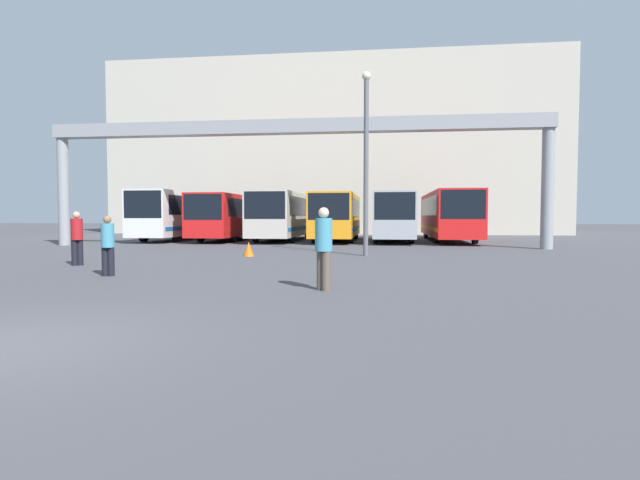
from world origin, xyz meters
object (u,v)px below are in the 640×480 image
bus_slot_0 (179,213)px  lamp_post (366,156)px  bus_slot_4 (393,214)px  pedestrian_mid_right (324,246)px  traffic_cone (249,249)px  pedestrian_far_center (77,237)px  bus_slot_2 (284,214)px  bus_slot_5 (448,213)px  bus_slot_3 (337,214)px  bus_slot_1 (233,215)px  pedestrian_mid_left (108,244)px

bus_slot_0 → lamp_post: 17.98m
bus_slot_4 → pedestrian_mid_right: size_ratio=5.65×
traffic_cone → lamp_post: (4.70, 0.82, 3.79)m
pedestrian_far_center → bus_slot_4: bearing=18.4°
bus_slot_2 → bus_slot_5: 10.87m
bus_slot_2 → bus_slot_3: size_ratio=1.09×
pedestrian_far_center → bus_slot_5: bearing=12.1°
pedestrian_mid_right → bus_slot_3: bearing=137.0°
bus_slot_5 → traffic_cone: 17.02m
lamp_post → traffic_cone: bearing=-170.2°
bus_slot_1 → bus_slot_3: bus_slot_3 is taller
pedestrian_far_center → lamp_post: (9.31, 5.19, 3.14)m
bus_slot_2 → traffic_cone: (1.20, -13.23, -1.50)m
bus_slot_1 → bus_slot_4: bearing=-3.3°
bus_slot_0 → pedestrian_far_center: (3.83, -17.26, -0.90)m
bus_slot_2 → bus_slot_4: size_ratio=1.07×
bus_slot_2 → pedestrian_mid_left: bearing=-92.3°
bus_slot_0 → bus_slot_2: 7.24m
bus_slot_2 → bus_slot_4: bus_slot_2 is taller
bus_slot_0 → bus_slot_4: size_ratio=1.00×
pedestrian_far_center → pedestrian_mid_left: pedestrian_far_center is taller
pedestrian_mid_right → traffic_cone: 9.78m
bus_slot_0 → pedestrian_far_center: bearing=-77.5°
bus_slot_2 → pedestrian_far_center: (-3.41, -17.60, -0.85)m
pedestrian_far_center → traffic_cone: pedestrian_far_center is taller
bus_slot_0 → pedestrian_mid_left: bearing=-72.1°
bus_slot_1 → pedestrian_mid_left: bearing=-82.2°
bus_slot_4 → pedestrian_mid_left: size_ratio=6.25×
bus_slot_1 → lamp_post: lamp_post is taller
bus_slot_2 → bus_slot_3: bus_slot_2 is taller
bus_slot_3 → pedestrian_far_center: 18.54m
bus_slot_1 → bus_slot_2: 3.63m
pedestrian_far_center → pedestrian_mid_left: size_ratio=1.08×
bus_slot_0 → bus_slot_1: 3.67m
bus_slot_0 → traffic_cone: 15.48m
bus_slot_3 → bus_slot_5: (7.23, 1.17, 0.07)m
traffic_cone → pedestrian_mid_left: bearing=-106.0°
bus_slot_0 → lamp_post: bearing=-42.6°
bus_slot_0 → bus_slot_3: bearing=-0.7°
pedestrian_mid_right → traffic_cone: (-4.12, 8.84, -0.67)m
bus_slot_3 → pedestrian_far_center: bus_slot_3 is taller
bus_slot_0 → bus_slot_5: size_ratio=0.83×
pedestrian_far_center → traffic_cone: (4.61, 4.37, -0.65)m
pedestrian_mid_left → pedestrian_mid_right: 6.40m
bus_slot_3 → lamp_post: (2.29, -11.95, 2.35)m
lamp_post → bus_slot_0: bearing=137.4°
bus_slot_0 → bus_slot_1: bearing=9.4°
bus_slot_4 → lamp_post: lamp_post is taller
pedestrian_far_center → traffic_cone: bearing=3.5°
bus_slot_1 → bus_slot_0: bearing=-170.6°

